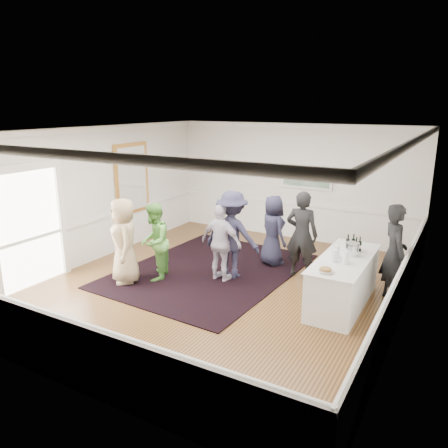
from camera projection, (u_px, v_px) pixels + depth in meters
The scene contains 23 objects.
floor at pixel (221, 285), 9.19m from camera, with size 8.00×8.00×0.00m, color brown.
ceiling at pixel (221, 130), 8.34m from camera, with size 7.00×8.00×0.02m, color white.
wall_left at pixel (95, 194), 10.43m from camera, with size 0.02×8.00×3.20m, color white.
wall_right at pixel (407, 236), 7.10m from camera, with size 0.02×8.00×3.20m, color white.
wall_back at pixel (293, 182), 12.12m from camera, with size 7.00×0.02×3.20m, color white.
wall_front at pixel (61, 278), 5.41m from camera, with size 7.00×0.02×3.20m, color white.
wainscoting at pixel (221, 263), 9.06m from camera, with size 7.00×8.00×1.00m, color white, non-canonical shape.
mirror at pixel (132, 178), 11.45m from camera, with size 0.05×1.25×1.85m.
doorway at pixel (28, 220), 8.86m from camera, with size 0.10×1.78×2.56m.
landscape_painting at pixel (306, 177), 11.84m from camera, with size 1.44×0.06×0.66m.
area_rug at pixel (209, 270), 9.97m from camera, with size 3.48×4.57×0.02m, color black.
serving_table at pixel (343, 281), 8.20m from camera, with size 0.88×2.30×0.93m.
bartender at pixel (394, 253), 8.26m from camera, with size 0.70×0.46×1.91m, color black.
guest_tan at pixel (124, 241), 9.14m from camera, with size 0.89×0.58×1.83m, color tan.
guest_green at pixel (154, 242), 9.32m from camera, with size 0.82×0.64×1.69m, color #5FAD45.
guest_lilac at pixel (221, 243), 9.25m from camera, with size 0.99×0.41×1.68m, color silver.
guest_dark_a at pixel (232, 235), 9.39m from camera, with size 1.24×0.71×1.92m, color #202035.
guest_dark_b at pixel (302, 235), 9.42m from camera, with size 0.70×0.46×1.92m, color black.
guest_navy at pixel (273, 230), 10.20m from camera, with size 0.81×0.53×1.66m, color #202035.
wine_bottles at pixel (353, 242), 8.48m from camera, with size 0.31×0.25×0.31m.
juice_pitchers at pixel (339, 254), 7.90m from camera, with size 0.35×0.36×0.24m.
ice_bucket at pixel (352, 249), 8.19m from camera, with size 0.26×0.26×0.24m, color silver.
nut_bowl at pixel (326, 270), 7.36m from camera, with size 0.25×0.25×0.07m.
Camera 1 is at (4.25, -7.39, 3.67)m, focal length 35.00 mm.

